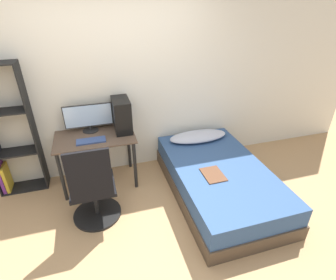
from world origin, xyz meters
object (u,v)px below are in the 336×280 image
Objects in this scene: keyboard at (91,141)px; pc_tower at (122,115)px; office_chair at (94,193)px; bed at (218,180)px; monitor at (89,117)px; bookshelf at (1,135)px.

keyboard is 0.82× the size of pc_tower.
office_chair is 1.58m from bed.
monitor reaches higher than bed.
bookshelf reaches higher than keyboard.
office_chair is at bearing -93.15° from monitor.
bed is at bearing 0.90° from office_chair.
monitor is (0.05, 0.90, 0.54)m from office_chair.
monitor reaches higher than keyboard.
office_chair is 1.66× the size of monitor.
keyboard is (-1.53, 0.56, 0.53)m from bed.
bookshelf is at bearing -179.30° from monitor.
monitor reaches higher than office_chair.
monitor is at bearing 166.60° from pc_tower.
pc_tower is (-1.10, 0.77, 0.74)m from bed.
pc_tower reaches higher than keyboard.
keyboard is 0.52m from pc_tower.
pc_tower is (0.47, 0.80, 0.56)m from office_chair.
keyboard is (-0.01, -0.31, -0.19)m from monitor.
bookshelf is at bearing 138.81° from office_chair.
office_chair is 0.52× the size of bed.
bed is at bearing -18.46° from bookshelf.
monitor is (1.06, 0.01, 0.10)m from bookshelf.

